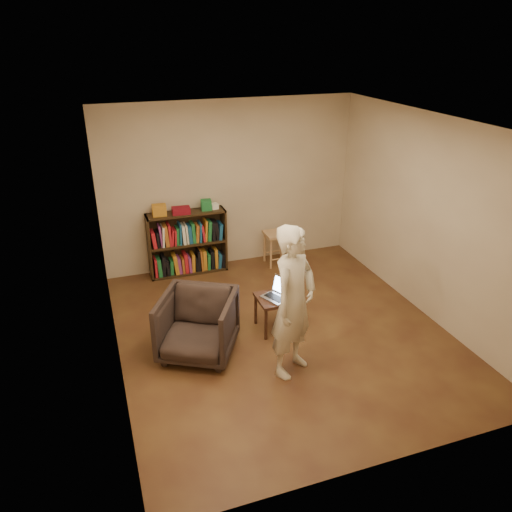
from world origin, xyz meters
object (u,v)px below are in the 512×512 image
object	(u,v)px
stool	(276,239)
armchair	(198,325)
bookshelf	(187,246)
person	(293,302)
laptop	(278,293)
side_table	(275,303)

from	to	relation	value
stool	armchair	world-z (taller)	armchair
bookshelf	person	bearing A→B (deg)	-78.57
laptop	person	bearing A→B (deg)	-36.11
bookshelf	person	xyz separation A→B (m)	(0.57, -2.83, 0.43)
armchair	side_table	bearing A→B (deg)	40.07
bookshelf	side_table	size ratio (longest dim) A/B	2.64
bookshelf	laptop	xyz separation A→B (m)	(0.73, -1.98, 0.07)
armchair	side_table	world-z (taller)	armchair
bookshelf	armchair	bearing A→B (deg)	-99.04
laptop	stool	bearing A→B (deg)	133.96
laptop	side_table	bearing A→B (deg)	-114.39
bookshelf	person	distance (m)	2.91
side_table	laptop	distance (m)	0.14
bookshelf	person	world-z (taller)	person
side_table	laptop	size ratio (longest dim) A/B	1.11
side_table	laptop	world-z (taller)	laptop
bookshelf	armchair	world-z (taller)	bookshelf
stool	laptop	world-z (taller)	laptop
armchair	person	world-z (taller)	person
bookshelf	laptop	distance (m)	2.12
armchair	laptop	world-z (taller)	armchair
armchair	bookshelf	bearing A→B (deg)	110.05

